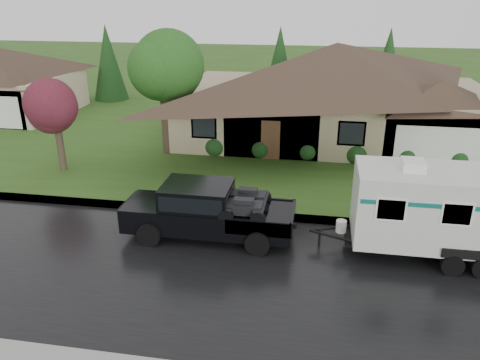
% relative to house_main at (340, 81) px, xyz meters
% --- Properties ---
extents(ground, '(140.00, 140.00, 0.00)m').
position_rel_house_main_xyz_m(ground, '(-2.29, -13.84, -3.59)').
color(ground, '#2D5019').
rests_on(ground, ground).
extents(road, '(140.00, 8.00, 0.01)m').
position_rel_house_main_xyz_m(road, '(-2.29, -15.84, -3.59)').
color(road, black).
rests_on(road, ground).
extents(curb, '(140.00, 0.50, 0.15)m').
position_rel_house_main_xyz_m(curb, '(-2.29, -11.59, -3.52)').
color(curb, gray).
rests_on(curb, ground).
extents(lawn, '(140.00, 26.00, 0.15)m').
position_rel_house_main_xyz_m(lawn, '(-2.29, 1.16, -3.52)').
color(lawn, '#2D5019').
rests_on(lawn, ground).
extents(house_main, '(19.44, 10.80, 6.90)m').
position_rel_house_main_xyz_m(house_main, '(0.00, 0.00, 0.00)').
color(house_main, gray).
rests_on(house_main, lawn).
extents(tree_left_green, '(3.98, 3.98, 6.58)m').
position_rel_house_main_xyz_m(tree_left_green, '(-9.30, -4.72, 1.13)').
color(tree_left_green, '#382B1E').
rests_on(tree_left_green, lawn).
extents(tree_red, '(2.72, 2.72, 4.50)m').
position_rel_house_main_xyz_m(tree_red, '(-13.61, -8.19, -0.33)').
color(tree_red, '#382B1E').
rests_on(tree_red, lawn).
extents(shrub_row, '(13.60, 1.00, 1.00)m').
position_rel_house_main_xyz_m(shrub_row, '(-0.29, -4.54, -2.94)').
color(shrub_row, '#143814').
rests_on(shrub_row, lawn).
extents(pickup_truck, '(6.14, 2.33, 2.05)m').
position_rel_house_main_xyz_m(pickup_truck, '(-4.97, -13.48, -2.50)').
color(pickup_truck, black).
rests_on(pickup_truck, ground).
extents(travel_trailer, '(7.57, 2.66, 3.40)m').
position_rel_house_main_xyz_m(travel_trailer, '(3.84, -13.48, -1.79)').
color(travel_trailer, silver).
rests_on(travel_trailer, ground).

